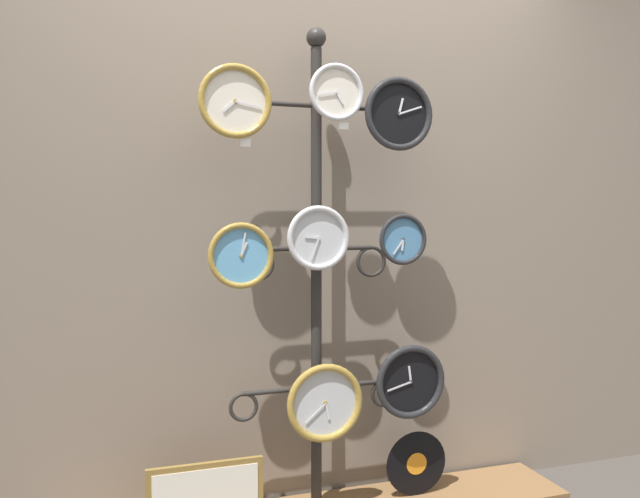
# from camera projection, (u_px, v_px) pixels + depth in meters

# --- Properties ---
(shop_wall) EXTENTS (4.40, 0.04, 2.80)m
(shop_wall) POSITION_uv_depth(u_px,v_px,m) (305.00, 189.00, 2.71)
(shop_wall) COLOR gray
(shop_wall) RESTS_ON ground_plane
(display_stand) EXTENTS (0.79, 0.36, 2.05)m
(display_stand) POSITION_uv_depth(u_px,v_px,m) (316.00, 329.00, 2.59)
(display_stand) COLOR #282623
(display_stand) RESTS_ON ground_plane
(clock_top_left) EXTENTS (0.28, 0.04, 0.28)m
(clock_top_left) POSITION_uv_depth(u_px,v_px,m) (235.00, 101.00, 2.34)
(clock_top_left) COLOR silver
(clock_top_center) EXTENTS (0.23, 0.04, 0.23)m
(clock_top_center) POSITION_uv_depth(u_px,v_px,m) (336.00, 92.00, 2.45)
(clock_top_center) COLOR silver
(clock_top_right) EXTENTS (0.30, 0.04, 0.30)m
(clock_top_right) POSITION_uv_depth(u_px,v_px,m) (398.00, 114.00, 2.54)
(clock_top_right) COLOR black
(clock_middle_left) EXTENTS (0.25, 0.04, 0.25)m
(clock_middle_left) POSITION_uv_depth(u_px,v_px,m) (241.00, 256.00, 2.38)
(clock_middle_left) COLOR #60A8DB
(clock_middle_center) EXTENTS (0.26, 0.04, 0.26)m
(clock_middle_center) POSITION_uv_depth(u_px,v_px,m) (318.00, 238.00, 2.48)
(clock_middle_center) COLOR silver
(clock_middle_right) EXTENTS (0.21, 0.04, 0.21)m
(clock_middle_right) POSITION_uv_depth(u_px,v_px,m) (402.00, 239.00, 2.60)
(clock_middle_right) COLOR #4C84B2
(clock_bottom_center) EXTENTS (0.32, 0.04, 0.32)m
(clock_bottom_center) POSITION_uv_depth(u_px,v_px,m) (326.00, 403.00, 2.50)
(clock_bottom_center) COLOR silver
(clock_bottom_right) EXTENTS (0.31, 0.04, 0.31)m
(clock_bottom_right) POSITION_uv_depth(u_px,v_px,m) (410.00, 382.00, 2.62)
(clock_bottom_right) COLOR black
(vinyl_record) EXTENTS (0.28, 0.01, 0.28)m
(vinyl_record) POSITION_uv_depth(u_px,v_px,m) (416.00, 463.00, 2.72)
(vinyl_record) COLOR black
(vinyl_record) RESTS_ON low_shelf
(picture_frame) EXTENTS (0.45, 0.02, 0.28)m
(picture_frame) POSITION_uv_depth(u_px,v_px,m) (206.00, 498.00, 2.39)
(picture_frame) COLOR olive
(picture_frame) RESTS_ON low_shelf
(price_tag_upper) EXTENTS (0.04, 0.00, 0.03)m
(price_tag_upper) POSITION_uv_depth(u_px,v_px,m) (245.00, 143.00, 2.36)
(price_tag_upper) COLOR white
(price_tag_mid) EXTENTS (0.04, 0.00, 0.03)m
(price_tag_mid) POSITION_uv_depth(u_px,v_px,m) (344.00, 126.00, 2.47)
(price_tag_mid) COLOR white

